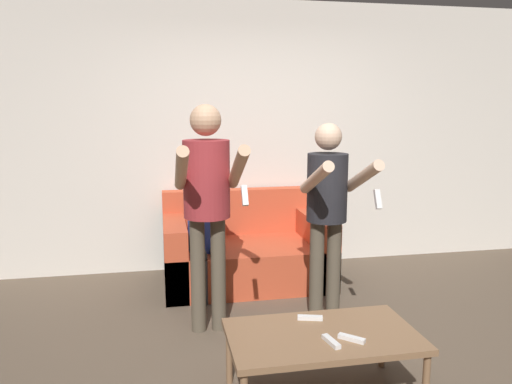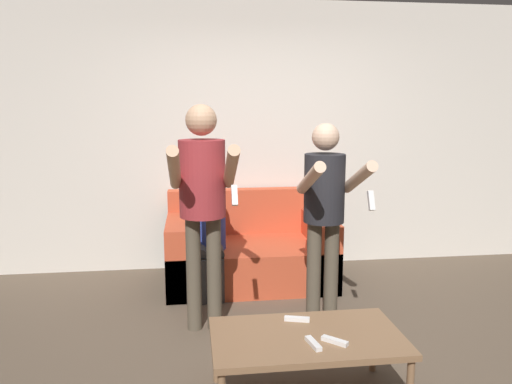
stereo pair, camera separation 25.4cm
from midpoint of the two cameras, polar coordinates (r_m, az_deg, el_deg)
The scene contains 10 objects.
ground_plane at distance 3.60m, azimuth 3.91°, elevation -17.82°, with size 14.00×14.00×0.00m, color brown.
wall_back at distance 5.14m, azimuth -1.64°, elevation 6.30°, with size 6.40×0.06×2.70m.
couch at distance 4.82m, azimuth -2.73°, elevation -6.96°, with size 1.54×0.96×0.84m.
person_standing_left at distance 3.60m, azimuth -7.63°, elevation -0.02°, with size 0.46×0.73×1.68m.
person_standing_right at distance 3.78m, azimuth 6.31°, elevation -1.13°, with size 0.43×0.71×1.54m.
person_seated at distance 4.46m, azimuth -7.34°, elevation -3.86°, with size 0.32×0.53×1.13m.
coffee_table at distance 2.95m, azimuth 5.07°, elevation -16.42°, with size 1.07×0.62×0.40m.
remote_near at distance 2.82m, azimuth 5.93°, elevation -16.67°, with size 0.06×0.15×0.02m.
remote_mid at distance 2.86m, azimuth 8.28°, elevation -16.26°, with size 0.13×0.13×0.02m.
remote_far at distance 3.09m, azimuth 3.78°, elevation -14.17°, with size 0.15×0.08×0.02m.
Camera 1 is at (-0.96, -3.05, 1.67)m, focal length 35.00 mm.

